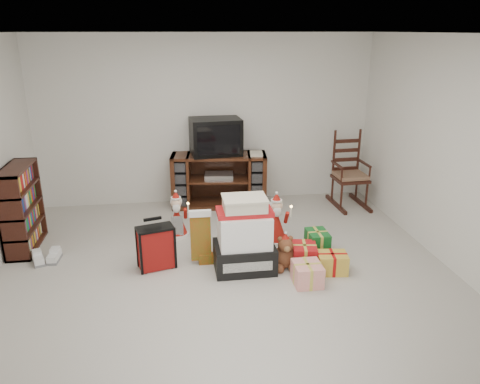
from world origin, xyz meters
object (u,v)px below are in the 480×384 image
at_px(gift_cluster, 316,257).
at_px(teddy_bear, 285,254).
at_px(mrs_claus_figurine, 177,219).
at_px(crt_television, 216,136).
at_px(bookshelf, 22,210).
at_px(tv_stand, 219,180).
at_px(santa_figurine, 276,223).
at_px(gift_pile, 244,239).
at_px(rocking_chair, 349,179).
at_px(sneaker_pair, 46,258).
at_px(red_suitcase, 156,247).

bearing_deg(gift_cluster, teddy_bear, 168.10).
xyz_separation_m(mrs_claus_figurine, crt_television, (0.62, 1.06, 0.83)).
distance_m(bookshelf, mrs_claus_figurine, 1.85).
bearing_deg(tv_stand, teddy_bear, -69.34).
relative_size(tv_stand, gift_cluster, 1.52).
distance_m(teddy_bear, santa_figurine, 0.68).
bearing_deg(gift_pile, gift_cluster, -7.89).
xyz_separation_m(rocking_chair, santa_figurine, (-1.37, -1.17, -0.15)).
distance_m(santa_figurine, gift_cluster, 0.81).
bearing_deg(gift_cluster, crt_television, 112.35).
xyz_separation_m(rocking_chair, gift_cluster, (-1.08, -1.92, -0.26)).
bearing_deg(sneaker_pair, crt_television, 24.87).
relative_size(rocking_chair, santa_figurine, 1.79).
distance_m(tv_stand, gift_pile, 2.04).
bearing_deg(santa_figurine, red_suitcase, -161.99).
xyz_separation_m(red_suitcase, crt_television, (0.86, 1.90, 0.81)).
relative_size(santa_figurine, sneaker_pair, 1.91).
relative_size(red_suitcase, mrs_claus_figurine, 0.95).
bearing_deg(gift_pile, crt_television, 92.73).
bearing_deg(gift_cluster, bookshelf, 162.69).
bearing_deg(gift_pile, mrs_claus_figurine, 125.39).
bearing_deg(gift_cluster, sneaker_pair, 168.73).
xyz_separation_m(teddy_bear, crt_television, (-0.55, 2.10, 0.89)).
bearing_deg(santa_figurine, gift_pile, -127.75).
height_order(tv_stand, mrs_claus_figurine, tv_stand).
relative_size(teddy_bear, mrs_claus_figurine, 0.62).
bearing_deg(gift_pile, red_suitcase, 169.99).
xyz_separation_m(mrs_claus_figurine, gift_cluster, (1.51, -1.12, -0.09)).
bearing_deg(red_suitcase, tv_stand, 49.28).
bearing_deg(gift_pile, santa_figurine, 52.05).
height_order(gift_pile, red_suitcase, gift_pile).
distance_m(bookshelf, sneaker_pair, 0.70).
distance_m(rocking_chair, teddy_bear, 2.34).
distance_m(mrs_claus_figurine, sneaker_pair, 1.61).
distance_m(tv_stand, bookshelf, 2.72).
relative_size(tv_stand, teddy_bear, 3.80).
bearing_deg(mrs_claus_figurine, crt_television, 59.87).
height_order(tv_stand, sneaker_pair, tv_stand).
height_order(teddy_bear, sneaker_pair, teddy_bear).
bearing_deg(teddy_bear, tv_stand, 103.97).
bearing_deg(crt_television, teddy_bear, -79.87).
xyz_separation_m(gift_pile, mrs_claus_figurine, (-0.72, 1.01, -0.13)).
xyz_separation_m(tv_stand, rocking_chair, (1.94, -0.23, -0.00)).
height_order(santa_figurine, gift_cluster, santa_figurine).
xyz_separation_m(bookshelf, red_suitcase, (1.59, -0.77, -0.24)).
bearing_deg(gift_pile, bookshelf, 159.68).
height_order(bookshelf, sneaker_pair, bookshelf).
relative_size(teddy_bear, santa_figurine, 0.58).
relative_size(gift_pile, gift_cluster, 0.88).
xyz_separation_m(santa_figurine, mrs_claus_figurine, (-1.22, 0.37, -0.02)).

